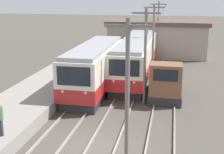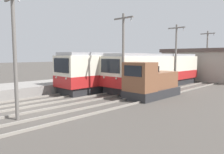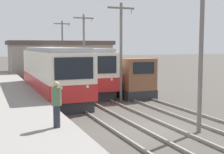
{
  "view_description": "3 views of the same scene",
  "coord_description": "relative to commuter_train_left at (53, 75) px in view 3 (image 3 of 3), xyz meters",
  "views": [
    {
      "loc": [
        3.54,
        -14.39,
        7.87
      ],
      "look_at": [
        -0.78,
        7.76,
        1.77
      ],
      "focal_mm": 50.0,
      "sensor_mm": 36.0,
      "label": 1
    },
    {
      "loc": [
        13.64,
        -6.14,
        3.52
      ],
      "look_at": [
        1.18,
        6.53,
        1.77
      ],
      "focal_mm": 35.0,
      "sensor_mm": 36.0,
      "label": 2
    },
    {
      "loc": [
        -7.29,
        -12.78,
        3.98
      ],
      "look_at": [
        1.25,
        7.89,
        1.68
      ],
      "focal_mm": 50.0,
      "sensor_mm": 36.0,
      "label": 3
    }
  ],
  "objects": [
    {
      "name": "catenary_mast_mid",
      "position": [
        4.31,
        -2.53,
        2.0
      ],
      "size": [
        2.0,
        0.2,
        6.89
      ],
      "color": "slate",
      "rests_on": "ground"
    },
    {
      "name": "ground_plane",
      "position": [
        2.6,
        -9.85,
        -1.76
      ],
      "size": [
        200.0,
        200.0,
        0.0
      ],
      "primitive_type": "plane",
      "color": "#47423D"
    },
    {
      "name": "shunting_locomotive",
      "position": [
        5.8,
        -0.75,
        -0.55
      ],
      "size": [
        2.4,
        5.39,
        3.0
      ],
      "color": "#28282B",
      "rests_on": "ground"
    },
    {
      "name": "track_left",
      "position": [
        0.0,
        -9.85,
        -1.69
      ],
      "size": [
        1.54,
        60.0,
        0.14
      ],
      "color": "gray",
      "rests_on": "ground"
    },
    {
      "name": "catenary_mast_far",
      "position": [
        4.31,
        6.22,
        2.0
      ],
      "size": [
        2.0,
        0.2,
        6.89
      ],
      "color": "slate",
      "rests_on": "ground"
    },
    {
      "name": "track_right",
      "position": [
        5.8,
        -9.85,
        -1.69
      ],
      "size": [
        1.54,
        60.0,
        0.14
      ],
      "color": "gray",
      "rests_on": "ground"
    },
    {
      "name": "commuter_train_center",
      "position": [
        2.8,
        4.78,
        -0.03
      ],
      "size": [
        2.84,
        14.82,
        3.72
      ],
      "color": "#28282B",
      "rests_on": "ground"
    },
    {
      "name": "catenary_mast_near",
      "position": [
        4.31,
        -11.28,
        2.0
      ],
      "size": [
        2.0,
        0.2,
        6.89
      ],
      "color": "slate",
      "rests_on": "ground"
    },
    {
      "name": "track_center",
      "position": [
        2.8,
        -9.85,
        -1.69
      ],
      "size": [
        1.54,
        60.0,
        0.14
      ],
      "color": "gray",
      "rests_on": "ground"
    },
    {
      "name": "commuter_train_left",
      "position": [
        0.0,
        0.0,
        0.0
      ],
      "size": [
        2.84,
        11.56,
        3.8
      ],
      "color": "#28282B",
      "rests_on": "ground"
    },
    {
      "name": "catenary_mast_distant",
      "position": [
        4.31,
        14.97,
        2.0
      ],
      "size": [
        2.0,
        0.2,
        6.89
      ],
      "color": "slate",
      "rests_on": "ground"
    },
    {
      "name": "station_building",
      "position": [
        4.2,
        16.15,
        0.51
      ],
      "size": [
        12.6,
        6.3,
        4.5
      ],
      "color": "gray",
      "rests_on": "ground"
    },
    {
      "name": "person_on_platform",
      "position": [
        -2.18,
        -11.05,
        0.05
      ],
      "size": [
        0.38,
        0.38,
        1.78
      ],
      "color": "#282833",
      "rests_on": "platform_left"
    },
    {
      "name": "platform_left",
      "position": [
        -3.65,
        -9.85,
        -1.34
      ],
      "size": [
        4.5,
        54.0,
        0.84
      ],
      "primitive_type": "cube",
      "color": "gray",
      "rests_on": "ground"
    }
  ]
}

